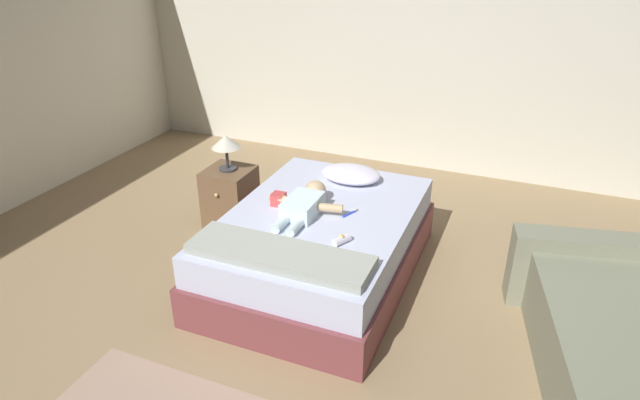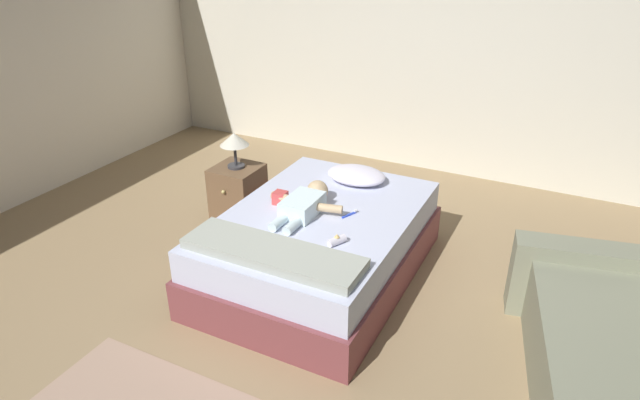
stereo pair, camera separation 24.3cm
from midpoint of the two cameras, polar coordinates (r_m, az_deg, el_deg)
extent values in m
plane|color=#997E59|center=(3.43, -6.33, -14.13)|extent=(8.00, 8.00, 0.00)
cube|color=silver|center=(5.50, 8.48, 16.61)|extent=(8.00, 0.12, 2.62)
cube|color=brown|center=(3.88, -1.81, -6.08)|extent=(1.23, 1.77, 0.28)
cube|color=silver|center=(3.75, -1.86, -2.88)|extent=(1.18, 1.70, 0.22)
ellipsoid|color=white|center=(4.16, 1.58, 2.70)|extent=(0.45, 0.33, 0.11)
cube|color=white|center=(3.66, -3.74, -0.69)|extent=(0.21, 0.32, 0.12)
sphere|color=tan|center=(3.84, -2.30, 0.92)|extent=(0.15, 0.15, 0.15)
cylinder|color=tan|center=(3.78, -5.88, 0.09)|extent=(0.17, 0.06, 0.06)
cylinder|color=tan|center=(3.63, -0.86, -0.87)|extent=(0.18, 0.09, 0.06)
cylinder|color=white|center=(3.52, -6.12, -2.54)|extent=(0.06, 0.16, 0.06)
cylinder|color=white|center=(3.47, -4.62, -2.86)|extent=(0.06, 0.16, 0.06)
cube|color=blue|center=(3.68, 1.17, -1.49)|extent=(0.06, 0.12, 0.01)
cube|color=white|center=(3.71, 1.84, -1.01)|extent=(0.02, 0.03, 0.01)
cube|color=gray|center=(3.14, 28.44, -17.36)|extent=(1.15, 1.90, 0.43)
cube|color=gray|center=(3.86, 24.76, -6.88)|extent=(1.02, 0.40, 0.52)
cube|color=brown|center=(4.56, -10.84, 0.26)|extent=(0.36, 0.36, 0.49)
sphere|color=tan|center=(4.37, -12.33, 0.47)|extent=(0.03, 0.03, 0.03)
cylinder|color=#333338|center=(4.46, -11.12, 3.21)|extent=(0.14, 0.14, 0.02)
cylinder|color=#333338|center=(4.42, -11.22, 4.33)|extent=(0.02, 0.02, 0.17)
cone|color=beige|center=(4.37, -11.38, 5.98)|extent=(0.23, 0.23, 0.10)
cube|color=#A4A99C|center=(3.20, -6.45, -5.74)|extent=(1.10, 0.32, 0.06)
cube|color=#CD4342|center=(3.81, -6.17, 0.06)|extent=(0.09, 0.09, 0.09)
cylinder|color=white|center=(3.34, 0.19, -4.23)|extent=(0.10, 0.13, 0.05)
cone|color=#E2B669|center=(3.32, 0.19, -3.70)|extent=(0.03, 0.03, 0.02)
camera|label=1|loc=(0.12, -91.91, -0.95)|focal=30.71mm
camera|label=2|loc=(0.12, 88.09, 0.95)|focal=30.71mm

